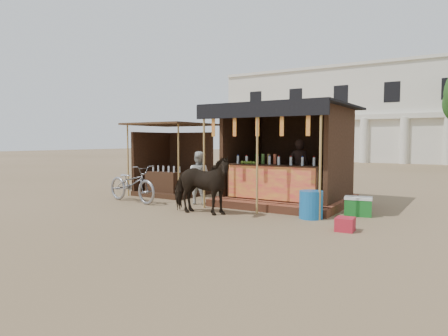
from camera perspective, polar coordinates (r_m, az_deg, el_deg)
ground at (r=9.29m, az=-5.27°, el=-7.37°), size 120.00×120.00×0.00m
main_stall at (r=11.55m, az=8.92°, el=-0.04°), size 3.60×3.61×2.78m
secondary_stall at (r=13.65m, az=-7.68°, el=-0.15°), size 2.40×2.40×2.38m
cow at (r=9.84m, az=-3.37°, el=-2.45°), size 1.79×0.97×1.45m
motorbike at (r=12.09m, az=-13.00°, el=-2.17°), size 2.19×1.05×1.10m
bystander at (r=11.42m, az=-3.62°, el=-1.40°), size 0.78×0.63×1.51m
blue_barrel at (r=9.56m, az=12.33°, el=-5.14°), size 0.59×0.59×0.65m
red_crate at (r=8.47m, az=16.91°, el=-7.69°), size 0.38×0.40×0.28m
cooler at (r=10.24m, az=18.62°, el=-5.18°), size 0.71×0.55×0.46m
background_building at (r=38.00m, az=20.63°, el=6.99°), size 26.00×7.45×8.18m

